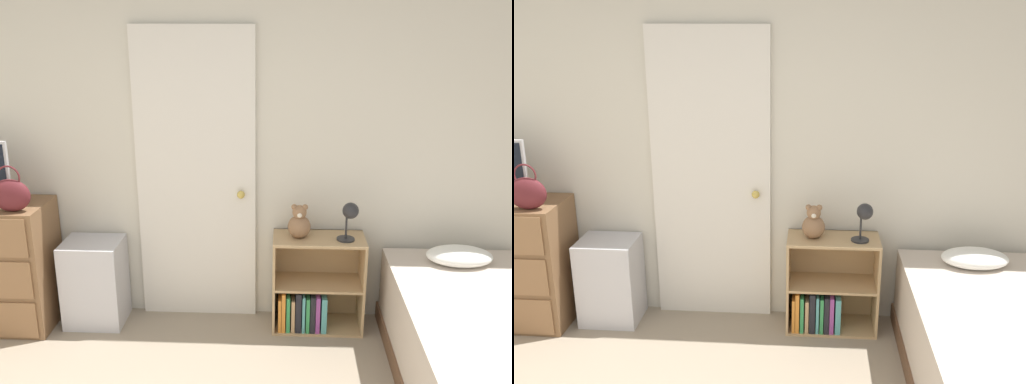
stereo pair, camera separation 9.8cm
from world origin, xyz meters
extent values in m
cube|color=beige|center=(0.00, 2.32, 1.27)|extent=(10.00, 0.06, 2.55)
cube|color=silver|center=(-0.19, 2.26, 1.05)|extent=(0.84, 0.04, 2.10)
sphere|color=gold|center=(0.13, 2.22, 0.95)|extent=(0.06, 0.06, 0.06)
ellipsoid|color=#591E23|center=(-1.36, 1.90, 1.02)|extent=(0.26, 0.12, 0.22)
torus|color=#591E23|center=(-1.36, 1.90, 1.15)|extent=(0.16, 0.01, 0.16)
cube|color=silver|center=(-0.92, 2.09, 0.31)|extent=(0.41, 0.34, 0.63)
cube|color=tan|center=(0.37, 2.11, 0.34)|extent=(0.02, 0.32, 0.68)
cube|color=tan|center=(0.98, 2.11, 0.34)|extent=(0.02, 0.32, 0.68)
cube|color=tan|center=(0.68, 2.11, 0.01)|extent=(0.60, 0.32, 0.02)
cube|color=tan|center=(0.68, 2.11, 0.34)|extent=(0.60, 0.32, 0.02)
cube|color=tan|center=(0.68, 2.11, 0.67)|extent=(0.60, 0.32, 0.02)
cube|color=tan|center=(0.68, 2.26, 0.34)|extent=(0.64, 0.01, 0.68)
cube|color=orange|center=(0.41, 2.09, 0.14)|extent=(0.02, 0.27, 0.25)
cube|color=orange|center=(0.44, 2.06, 0.16)|extent=(0.03, 0.20, 0.29)
cube|color=#338C4C|center=(0.47, 2.06, 0.15)|extent=(0.02, 0.20, 0.26)
cube|color=tan|center=(0.50, 2.08, 0.14)|extent=(0.02, 0.24, 0.24)
cube|color=black|center=(0.54, 2.07, 0.17)|extent=(0.04, 0.22, 0.30)
cube|color=teal|center=(0.58, 2.05, 0.15)|extent=(0.02, 0.19, 0.27)
cube|color=#338C4C|center=(0.61, 2.05, 0.15)|extent=(0.02, 0.19, 0.26)
cube|color=black|center=(0.64, 2.06, 0.15)|extent=(0.03, 0.21, 0.27)
cube|color=#8C3F8C|center=(0.68, 2.09, 0.15)|extent=(0.03, 0.27, 0.27)
cube|color=teal|center=(0.72, 2.08, 0.15)|extent=(0.04, 0.25, 0.26)
sphere|color=#8C6647|center=(0.54, 2.11, 0.76)|extent=(0.16, 0.16, 0.16)
sphere|color=#8C6647|center=(0.54, 2.11, 0.87)|extent=(0.10, 0.10, 0.10)
sphere|color=silver|center=(0.54, 2.06, 0.86)|extent=(0.03, 0.03, 0.03)
sphere|color=#8C6647|center=(0.50, 2.11, 0.90)|extent=(0.04, 0.04, 0.04)
sphere|color=#8C6647|center=(0.57, 2.11, 0.90)|extent=(0.04, 0.04, 0.04)
cylinder|color=#262628|center=(0.85, 2.07, 0.69)|extent=(0.12, 0.12, 0.01)
cylinder|color=#262628|center=(0.85, 2.07, 0.78)|extent=(0.01, 0.01, 0.17)
sphere|color=#262628|center=(0.88, 2.06, 0.90)|extent=(0.11, 0.11, 0.11)
cube|color=beige|center=(1.61, 1.34, 0.34)|extent=(0.94, 1.80, 0.44)
ellipsoid|color=white|center=(1.61, 2.01, 0.61)|extent=(0.44, 0.28, 0.12)
camera|label=1|loc=(0.43, -1.57, 2.16)|focal=40.00mm
camera|label=2|loc=(0.52, -1.56, 2.16)|focal=40.00mm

